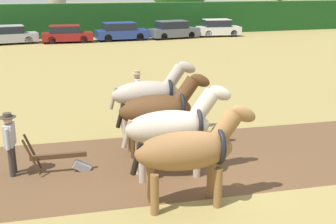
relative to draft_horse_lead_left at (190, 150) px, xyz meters
The scene contains 14 objects.
ground_plane 1.60m from the draft_horse_lead_left, 45.63° to the left, with size 240.00×240.00×0.00m, color #998447.
hedgerow 32.91m from the draft_horse_lead_left, 88.80° to the left, with size 61.10×1.98×3.03m, color #194719.
draft_horse_lead_left is the anchor object (origin of this frame).
draft_horse_lead_right 1.55m from the draft_horse_lead_left, 85.31° to the left, with size 2.81×1.05×2.33m.
draft_horse_trail_left 3.09m from the draft_horse_lead_left, 85.46° to the left, with size 2.74×1.06×2.31m.
draft_horse_trail_right 4.64m from the draft_horse_lead_left, 85.44° to the left, with size 2.82×1.01×2.40m.
plow 3.64m from the draft_horse_lead_left, 134.26° to the left, with size 1.65×0.49×1.13m.
farmer_at_plow 4.61m from the draft_horse_lead_left, 143.47° to the left, with size 0.41×0.63×1.62m.
farmer_beside_team 6.67m from the draft_horse_lead_left, 86.11° to the left, with size 0.42×0.64×1.69m.
parked_car_far_left 29.70m from the draft_horse_lead_left, 99.49° to the left, with size 4.48×2.34×1.50m.
parked_car_left 28.85m from the draft_horse_lead_left, 90.67° to the left, with size 4.23×2.07×1.43m.
parked_car_center_left 29.22m from the draft_horse_lead_left, 81.51° to the left, with size 4.54×1.95×1.55m.
parked_car_center 30.28m from the draft_horse_lead_left, 72.52° to the left, with size 4.56×2.29×1.59m.
parked_car_center_right 32.25m from the draft_horse_lead_left, 65.02° to the left, with size 4.14×2.24×1.59m.
Camera 1 is at (-3.58, -8.40, 4.57)m, focal length 45.00 mm.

